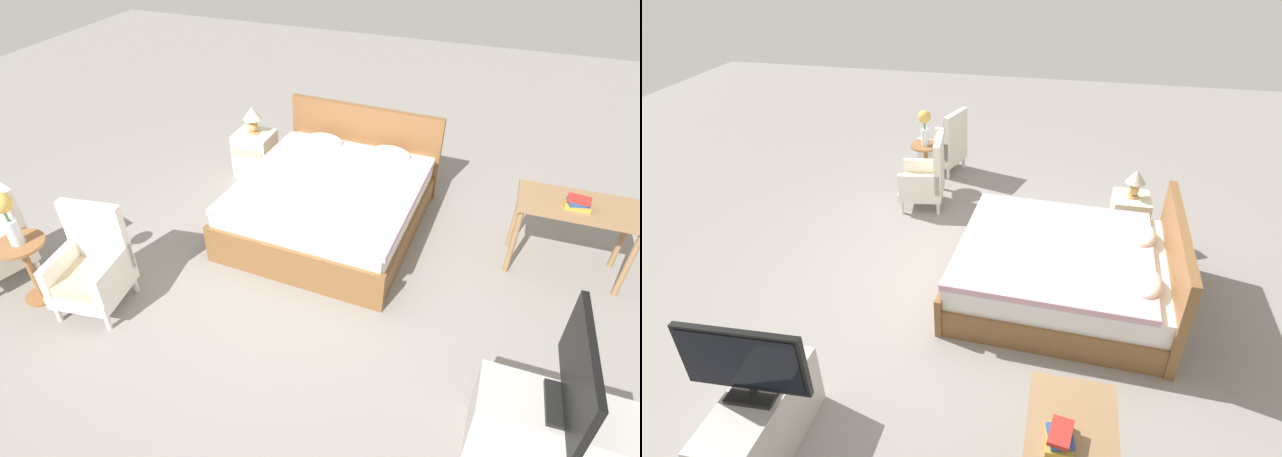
{
  "view_description": "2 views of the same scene",
  "coord_description": "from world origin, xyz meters",
  "views": [
    {
      "loc": [
        1.39,
        -3.15,
        3.16
      ],
      "look_at": [
        0.2,
        0.02,
        0.63
      ],
      "focal_mm": 28.0,
      "sensor_mm": 36.0,
      "label": 1
    },
    {
      "loc": [
        4.01,
        0.77,
        3.19
      ],
      "look_at": [
        0.16,
        -0.04,
        0.75
      ],
      "focal_mm": 28.0,
      "sensor_mm": 36.0,
      "label": 2
    }
  ],
  "objects": [
    {
      "name": "ground_plane",
      "position": [
        0.0,
        0.0,
        0.0
      ],
      "size": [
        16.0,
        16.0,
        0.0
      ],
      "primitive_type": "plane",
      "color": "gray"
    },
    {
      "name": "bed",
      "position": [
        0.0,
        0.96,
        0.3
      ],
      "size": [
        1.86,
        2.11,
        0.96
      ],
      "color": "brown",
      "rests_on": "ground_plane"
    },
    {
      "name": "armchair_by_window_left",
      "position": [
        -2.6,
        -0.86,
        0.37
      ],
      "size": [
        0.68,
        0.68,
        0.92
      ],
      "color": "white",
      "rests_on": "ground_plane"
    },
    {
      "name": "armchair_by_window_right",
      "position": [
        -1.51,
        -0.86,
        0.37
      ],
      "size": [
        0.61,
        0.61,
        0.92
      ],
      "color": "white",
      "rests_on": "ground_plane"
    },
    {
      "name": "side_table",
      "position": [
        -2.06,
        -1.01,
        0.38
      ],
      "size": [
        0.4,
        0.4,
        0.61
      ],
      "color": "#936038",
      "rests_on": "ground_plane"
    },
    {
      "name": "flower_vase",
      "position": [
        -2.06,
        -1.01,
        0.9
      ],
      "size": [
        0.17,
        0.17,
        0.48
      ],
      "color": "silver",
      "rests_on": "side_table"
    },
    {
      "name": "nightstand",
      "position": [
        -1.24,
        1.63,
        0.27
      ],
      "size": [
        0.44,
        0.41,
        0.54
      ],
      "color": "beige",
      "rests_on": "ground_plane"
    },
    {
      "name": "table_lamp",
      "position": [
        -1.24,
        1.63,
        0.75
      ],
      "size": [
        0.22,
        0.22,
        0.33
      ],
      "color": "tan",
      "rests_on": "nightstand"
    },
    {
      "name": "tv_stand",
      "position": [
        2.13,
        -1.02,
        0.27
      ],
      "size": [
        0.96,
        0.4,
        0.53
      ],
      "color": "#B7B2AD",
      "rests_on": "ground_plane"
    },
    {
      "name": "tv_flatscreen",
      "position": [
        2.13,
        -1.02,
        0.83
      ],
      "size": [
        0.21,
        0.84,
        0.57
      ],
      "color": "black",
      "rests_on": "tv_stand"
    },
    {
      "name": "book_stack",
      "position": [
        2.22,
        0.95,
        0.78
      ],
      "size": [
        0.21,
        0.17,
        0.1
      ],
      "color": "#B79333",
      "rests_on": "vanity_desk"
    }
  ]
}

